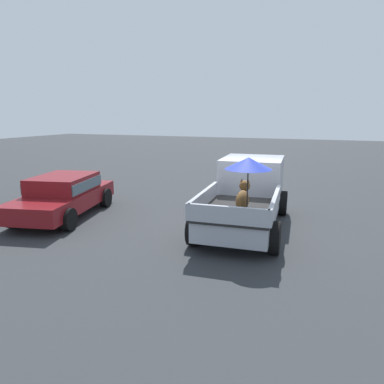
% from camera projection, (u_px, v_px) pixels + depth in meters
% --- Properties ---
extents(ground_plane, '(80.00, 80.00, 0.00)m').
position_uv_depth(ground_plane, '(244.00, 228.00, 10.32)').
color(ground_plane, '#2D3033').
extents(pickup_truck_main, '(5.17, 2.53, 2.27)m').
position_uv_depth(pickup_truck_main, '(248.00, 193.00, 10.50)').
color(pickup_truck_main, black).
rests_on(pickup_truck_main, ground).
extents(parked_sedan_near, '(4.58, 2.66, 1.33)m').
position_uv_depth(parked_sedan_near, '(64.00, 194.00, 11.38)').
color(parked_sedan_near, black).
rests_on(parked_sedan_near, ground).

